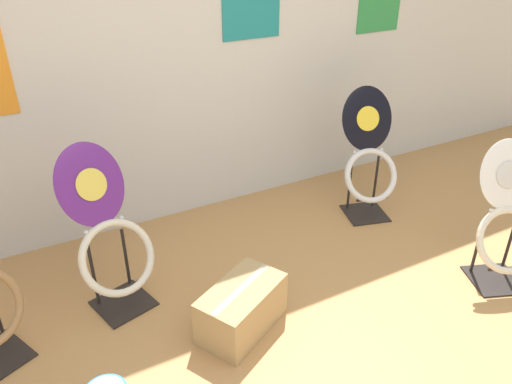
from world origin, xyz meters
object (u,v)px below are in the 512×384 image
Objects in this scene: toilet_seat_display_purple_note at (109,236)px; toilet_seat_display_jazz_black at (369,158)px; toilet_seat_display_white_plain at (507,224)px; storage_box at (242,308)px.

toilet_seat_display_purple_note is 1.02× the size of toilet_seat_display_jazz_black.
toilet_seat_display_jazz_black reaches higher than toilet_seat_display_white_plain.
toilet_seat_display_purple_note reaches higher than toilet_seat_display_jazz_black.
storage_box is at bearing -45.11° from toilet_seat_display_purple_note.
toilet_seat_display_purple_note is at bearing 134.89° from storage_box.
toilet_seat_display_jazz_black is 0.97m from toilet_seat_display_white_plain.
toilet_seat_display_jazz_black is 1.08× the size of toilet_seat_display_white_plain.
toilet_seat_display_white_plain is 1.53× the size of storage_box.
toilet_seat_display_purple_note is 1.68× the size of storage_box.
toilet_seat_display_purple_note reaches higher than storage_box.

